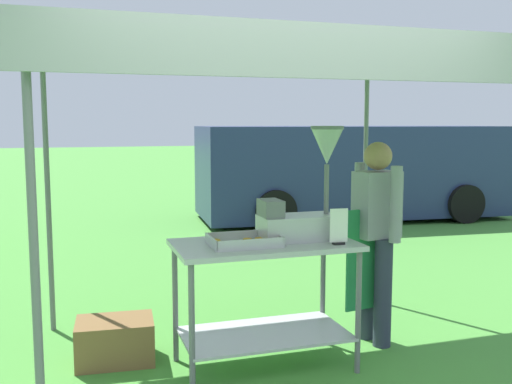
# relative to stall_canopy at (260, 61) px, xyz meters

# --- Properties ---
(ground_plane) EXTENTS (70.00, 70.00, 0.00)m
(ground_plane) POSITION_rel_stall_canopy_xyz_m (-0.16, 4.68, -2.19)
(ground_plane) COLOR #478E38
(stall_canopy) EXTENTS (3.15, 2.44, 2.26)m
(stall_canopy) POSITION_rel_stall_canopy_xyz_m (0.00, 0.00, 0.00)
(stall_canopy) COLOR slate
(stall_canopy) RESTS_ON ground
(donut_cart) EXTENTS (1.28, 0.70, 0.92)m
(donut_cart) POSITION_rel_stall_canopy_xyz_m (-0.00, -0.10, -1.52)
(donut_cart) COLOR #B7B7BC
(donut_cart) RESTS_ON ground
(donut_tray) EXTENTS (0.48, 0.33, 0.07)m
(donut_tray) POSITION_rel_stall_canopy_xyz_m (-0.16, -0.15, -1.25)
(donut_tray) COLOR #B7B7BC
(donut_tray) RESTS_ON donut_cart
(donut_fryer) EXTENTS (0.62, 0.28, 0.82)m
(donut_fryer) POSITION_rel_stall_canopy_xyz_m (0.31, -0.08, -0.98)
(donut_fryer) COLOR #B7B7BC
(donut_fryer) RESTS_ON donut_cart
(menu_sign) EXTENTS (0.13, 0.05, 0.25)m
(menu_sign) POSITION_rel_stall_canopy_xyz_m (0.47, -0.32, -1.16)
(menu_sign) COLOR black
(menu_sign) RESTS_ON donut_cart
(vendor) EXTENTS (0.46, 0.54, 1.61)m
(vendor) POSITION_rel_stall_canopy_xyz_m (0.99, 0.09, -1.28)
(vendor) COLOR #2D3347
(vendor) RESTS_ON ground
(supply_crate) EXTENTS (0.59, 0.44, 0.31)m
(supply_crate) POSITION_rel_stall_canopy_xyz_m (-1.02, 0.33, -2.03)
(supply_crate) COLOR brown
(supply_crate) RESTS_ON ground
(van_navy) EXTENTS (5.69, 2.41, 1.69)m
(van_navy) POSITION_rel_stall_canopy_xyz_m (3.68, 5.69, -1.31)
(van_navy) COLOR navy
(van_navy) RESTS_ON ground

